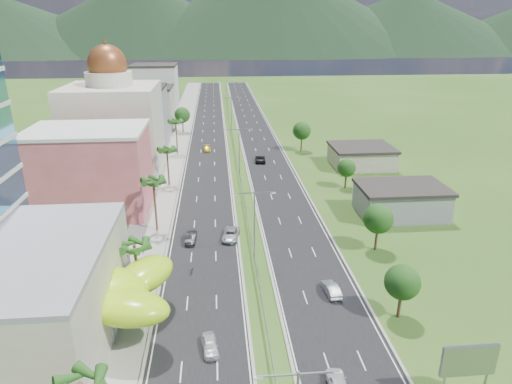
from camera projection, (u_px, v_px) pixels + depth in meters
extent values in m
plane|color=#2D5119|center=(261.00, 300.00, 57.96)|extent=(500.00, 500.00, 0.00)
cube|color=black|center=(208.00, 136.00, 141.27)|extent=(11.00, 260.00, 0.04)
cube|color=black|center=(256.00, 135.00, 142.52)|extent=(11.00, 260.00, 0.04)
cube|color=gray|center=(177.00, 136.00, 140.46)|extent=(7.00, 260.00, 0.12)
cube|color=gray|center=(235.00, 148.00, 124.89)|extent=(0.08, 216.00, 0.28)
cube|color=gray|center=(225.00, 94.00, 220.12)|extent=(0.10, 0.12, 0.70)
cube|color=gray|center=(277.00, 376.00, 30.73)|extent=(2.88, 0.12, 0.12)
cube|color=gray|center=(319.00, 373.00, 30.97)|extent=(2.88, 0.12, 0.12)
cube|color=silver|center=(258.00, 378.00, 30.66)|extent=(0.60, 0.25, 0.18)
cube|color=silver|center=(338.00, 373.00, 31.11)|extent=(0.60, 0.25, 0.18)
cylinder|color=gray|center=(254.00, 227.00, 65.35)|extent=(0.20, 0.20, 11.00)
cube|color=gray|center=(244.00, 193.00, 63.37)|extent=(2.88, 0.12, 0.12)
cube|color=gray|center=(265.00, 192.00, 63.61)|extent=(2.88, 0.12, 0.12)
cube|color=silver|center=(235.00, 194.00, 63.30)|extent=(0.60, 0.25, 0.18)
cube|color=silver|center=(274.00, 193.00, 63.76)|extent=(0.60, 0.25, 0.18)
cylinder|color=gray|center=(239.00, 153.00, 102.66)|extent=(0.20, 0.20, 11.00)
cube|color=gray|center=(232.00, 130.00, 100.68)|extent=(2.88, 0.12, 0.12)
cube|color=gray|center=(245.00, 129.00, 100.92)|extent=(2.88, 0.12, 0.12)
cube|color=silver|center=(227.00, 130.00, 100.61)|extent=(0.60, 0.25, 0.18)
cube|color=silver|center=(251.00, 130.00, 101.06)|extent=(0.60, 0.25, 0.18)
cylinder|color=gray|center=(232.00, 114.00, 144.63)|extent=(0.20, 0.20, 11.00)
cube|color=gray|center=(227.00, 98.00, 142.65)|extent=(2.88, 0.12, 0.12)
cube|color=gray|center=(236.00, 98.00, 142.89)|extent=(2.88, 0.12, 0.12)
cube|color=silver|center=(223.00, 98.00, 142.58)|extent=(0.60, 0.25, 0.18)
cube|color=silver|center=(240.00, 98.00, 143.03)|extent=(0.60, 0.25, 0.18)
cylinder|color=gray|center=(227.00, 94.00, 186.60)|extent=(0.20, 0.20, 11.00)
cube|color=gray|center=(223.00, 80.00, 184.62)|extent=(2.88, 0.12, 0.12)
cube|color=gray|center=(231.00, 80.00, 184.86)|extent=(2.88, 0.12, 0.12)
cube|color=silver|center=(220.00, 81.00, 184.55)|extent=(0.60, 0.25, 0.18)
cube|color=silver|center=(234.00, 80.00, 185.00)|extent=(0.60, 0.25, 0.18)
cylinder|color=gray|center=(59.00, 305.00, 53.40)|extent=(0.50, 0.50, 4.00)
cylinder|color=gray|center=(111.00, 329.00, 49.31)|extent=(0.50, 0.50, 4.00)
cylinder|color=gray|center=(65.00, 350.00, 46.18)|extent=(0.50, 0.50, 4.00)
cylinder|color=gray|center=(137.00, 301.00, 54.14)|extent=(0.50, 0.50, 4.00)
cube|color=#C1554F|center=(91.00, 172.00, 82.84)|extent=(20.00, 15.00, 15.00)
cube|color=beige|center=(115.00, 130.00, 103.42)|extent=(20.00, 20.00, 20.00)
cylinder|color=beige|center=(109.00, 79.00, 99.38)|extent=(10.00, 10.00, 3.00)
sphere|color=brown|center=(107.00, 64.00, 98.33)|extent=(8.40, 8.40, 8.40)
cube|color=gray|center=(137.00, 117.00, 127.52)|extent=(16.00, 15.00, 16.00)
cube|color=#A59F88|center=(148.00, 109.00, 148.56)|extent=(16.00, 15.00, 13.00)
cube|color=silver|center=(156.00, 91.00, 169.14)|extent=(16.00, 15.00, 18.00)
cube|color=#D85919|center=(469.00, 361.00, 40.97)|extent=(5.20, 0.35, 3.20)
cube|color=gray|center=(401.00, 202.00, 82.73)|extent=(15.00, 10.00, 5.00)
cube|color=#A59F88|center=(361.00, 157.00, 110.98)|extent=(14.00, 12.00, 4.40)
cylinder|color=#47301C|center=(137.00, 272.00, 57.22)|extent=(0.36, 0.36, 7.50)
cylinder|color=#47301C|center=(155.00, 206.00, 75.61)|extent=(0.36, 0.36, 9.00)
cylinder|color=#47301C|center=(168.00, 167.00, 97.24)|extent=(0.36, 0.36, 8.00)
cylinder|color=#47301C|center=(177.00, 138.00, 120.41)|extent=(0.36, 0.36, 8.80)
cylinder|color=#47301C|center=(183.00, 125.00, 144.41)|extent=(0.40, 0.40, 4.90)
sphere|color=#224F18|center=(182.00, 115.00, 143.31)|extent=(4.90, 4.90, 4.90)
cylinder|color=#47301C|center=(400.00, 302.00, 53.89)|extent=(0.40, 0.40, 4.20)
sphere|color=#224F18|center=(402.00, 282.00, 52.94)|extent=(4.20, 4.20, 4.20)
cylinder|color=#47301C|center=(376.00, 236.00, 69.93)|extent=(0.40, 0.40, 4.55)
sphere|color=#224F18|center=(378.00, 219.00, 68.91)|extent=(4.55, 4.55, 4.55)
cylinder|color=#47301C|center=(346.00, 179.00, 96.42)|extent=(0.40, 0.40, 3.85)
sphere|color=#224F18|center=(347.00, 168.00, 95.55)|extent=(3.85, 3.85, 3.85)
cylinder|color=#47301C|center=(301.00, 142.00, 123.88)|extent=(0.40, 0.40, 4.90)
sphere|color=#224F18|center=(302.00, 131.00, 122.78)|extent=(4.90, 4.90, 4.90)
imported|color=silver|center=(210.00, 345.00, 48.76)|extent=(2.06, 4.13, 1.35)
imported|color=black|center=(191.00, 238.00, 72.90)|extent=(1.78, 4.45, 1.44)
imported|color=#A0A2A7|center=(231.00, 234.00, 73.98)|extent=(3.28, 5.63, 1.47)
imported|color=gold|center=(207.00, 149.00, 124.17)|extent=(2.17, 4.59, 1.29)
imported|color=white|center=(338.00, 384.00, 43.36)|extent=(1.95, 4.61, 1.55)
imported|color=#A0A4A8|center=(331.00, 289.00, 58.92)|extent=(1.94, 4.52, 1.45)
imported|color=black|center=(260.00, 159.00, 114.63)|extent=(2.89, 5.57, 1.50)
imported|color=black|center=(192.00, 270.00, 63.71)|extent=(0.79, 1.86, 1.15)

